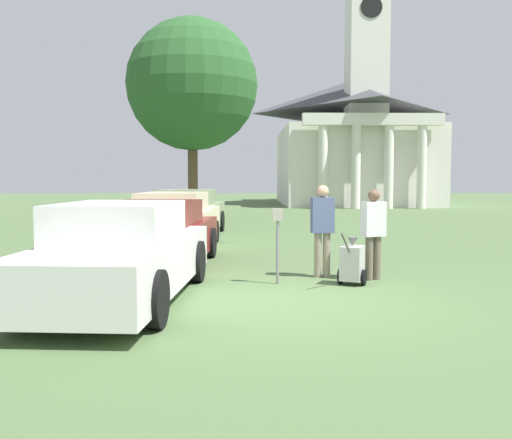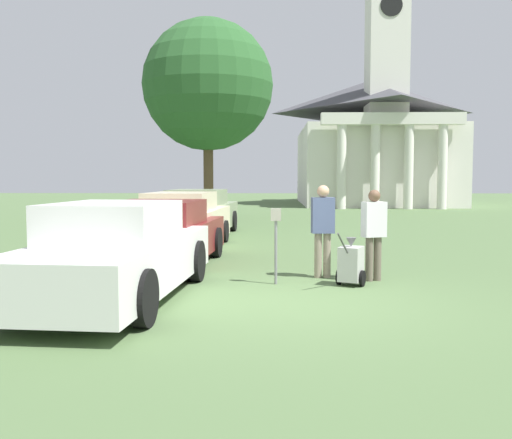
% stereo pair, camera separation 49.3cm
% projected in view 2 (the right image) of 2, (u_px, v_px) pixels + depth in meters
% --- Properties ---
extents(ground_plane, '(120.00, 120.00, 0.00)m').
position_uv_depth(ground_plane, '(299.00, 302.00, 8.62)').
color(ground_plane, '#4C663D').
extents(parked_car_white, '(2.26, 5.31, 1.51)m').
position_uv_depth(parked_car_white, '(118.00, 254.00, 8.77)').
color(parked_car_white, silver).
rests_on(parked_car_white, ground_plane).
extents(parked_car_maroon, '(2.37, 5.02, 1.41)m').
position_uv_depth(parked_car_maroon, '(159.00, 236.00, 12.03)').
color(parked_car_maroon, maroon).
rests_on(parked_car_maroon, ground_plane).
extents(parked_car_cream, '(2.22, 5.23, 1.50)m').
position_uv_depth(parked_car_cream, '(182.00, 222.00, 15.10)').
color(parked_car_cream, beige).
rests_on(parked_car_cream, ground_plane).
extents(parked_car_sage, '(2.29, 5.34, 1.50)m').
position_uv_depth(parked_car_sage, '(198.00, 214.00, 18.48)').
color(parked_car_sage, gray).
rests_on(parked_car_sage, ground_plane).
extents(parking_meter, '(0.18, 0.09, 1.35)m').
position_uv_depth(parking_meter, '(276.00, 231.00, 10.04)').
color(parking_meter, slate).
rests_on(parking_meter, ground_plane).
extents(person_worker, '(0.44, 0.26, 1.74)m').
position_uv_depth(person_worker, '(323.00, 225.00, 10.69)').
color(person_worker, gray).
rests_on(person_worker, ground_plane).
extents(person_supervisor, '(0.47, 0.35, 1.67)m').
position_uv_depth(person_supervisor, '(374.00, 229.00, 10.37)').
color(person_supervisor, '#665B4C').
rests_on(person_supervisor, ground_plane).
extents(equipment_cart, '(0.60, 0.98, 1.00)m').
position_uv_depth(equipment_cart, '(351.00, 264.00, 9.95)').
color(equipment_cart, '#B2B2AD').
rests_on(equipment_cart, ground_plane).
extents(church, '(10.19, 13.97, 20.31)m').
position_uv_depth(church, '(373.00, 134.00, 40.37)').
color(church, silver).
rests_on(church, ground_plane).
extents(shade_tree, '(5.77, 5.77, 8.85)m').
position_uv_depth(shade_tree, '(208.00, 85.00, 25.18)').
color(shade_tree, brown).
rests_on(shade_tree, ground_plane).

